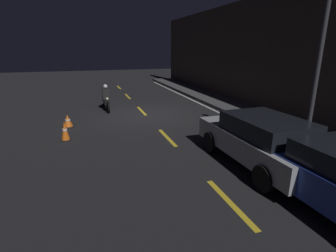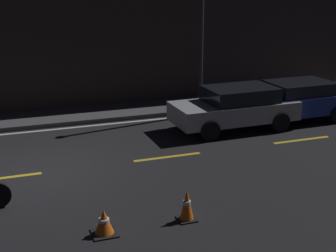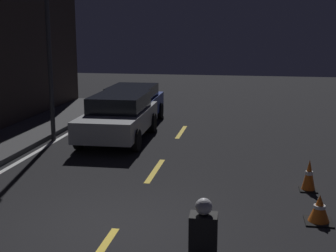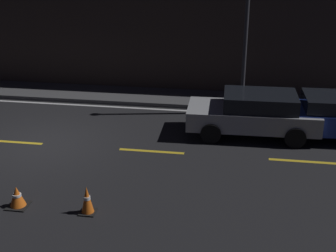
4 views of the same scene
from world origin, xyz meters
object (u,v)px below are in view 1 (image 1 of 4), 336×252
object	(u,v)px
traffic_cone_near	(68,121)
street_lamp	(321,47)
traffic_cone_mid	(65,131)
hatchback_silver	(261,139)
motorcycle	(106,99)

from	to	relation	value
traffic_cone_near	street_lamp	bearing A→B (deg)	54.74
traffic_cone_mid	street_lamp	world-z (taller)	street_lamp
traffic_cone_near	street_lamp	world-z (taller)	street_lamp
hatchback_silver	traffic_cone_mid	bearing A→B (deg)	52.81
street_lamp	traffic_cone_mid	bearing A→B (deg)	-115.15
hatchback_silver	street_lamp	distance (m)	3.23
motorcycle	street_lamp	xyz separation A→B (m)	(8.09, 5.56, 2.69)
traffic_cone_near	traffic_cone_mid	size ratio (longest dim) A/B	0.76
hatchback_silver	traffic_cone_mid	xyz separation A→B (m)	(-3.90, -5.38, -0.43)
traffic_cone_mid	street_lamp	distance (m)	8.69
hatchback_silver	street_lamp	bearing A→B (deg)	-79.88
hatchback_silver	street_lamp	size ratio (longest dim) A/B	0.73
motorcycle	street_lamp	bearing A→B (deg)	32.57
hatchback_silver	traffic_cone_near	size ratio (longest dim) A/B	7.98
hatchback_silver	traffic_cone_near	xyz separation A→B (m)	(-5.65, -5.37, -0.51)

